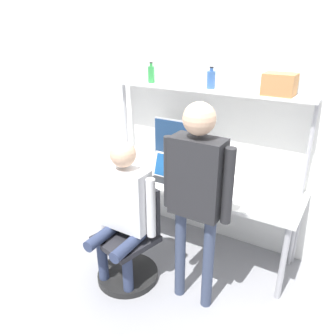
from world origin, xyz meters
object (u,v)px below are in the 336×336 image
Objects in this scene: bottle_blue at (211,79)px; storage_box at (279,84)px; monitor at (179,143)px; laptop at (167,173)px; person_seated at (123,205)px; cell_phone at (186,186)px; office_chair at (130,251)px; bottle_green at (151,74)px; person_standing at (197,185)px.

storage_box is at bearing 0.00° from bottle_blue.
monitor reaches higher than laptop.
cell_phone is at bearing 65.51° from person_seated.
office_chair is at bearing -108.84° from bottle_blue.
person_seated is 1.39m from bottle_green.
bottle_blue is at bearing 180.00° from storage_box.
laptop is at bearing -40.37° from bottle_green.
storage_box is (0.92, 0.04, 0.66)m from monitor.
bottle_green reaches higher than cell_phone.
laptop is 0.20× the size of person_standing.
bottle_green is (-0.97, 0.88, 0.62)m from person_standing.
bottle_blue is at bearing 47.67° from laptop.
storage_box is (0.93, 0.92, 1.45)m from office_chair.
bottle_green is 1.03× the size of bottle_blue.
monitor is at bearing 126.34° from person_standing.
cell_phone is 0.79m from office_chair.
storage_box is at bearing 19.24° from laptop.
monitor is 0.34× the size of person_standing.
bottle_blue is (0.31, 0.92, 1.44)m from office_chair.
cell_phone is 0.77× the size of bottle_blue.
person_standing reaches higher than office_chair.
laptop is 1.33× the size of storage_box.
person_standing reaches higher than cell_phone.
bottle_green is 1.27m from storage_box.
bottle_green reaches higher than bottle_blue.
bottle_blue reaches higher than person_standing.
monitor is at bearing -171.69° from bottle_blue.
bottle_blue is at bearing 109.46° from person_standing.
laptop is 0.65m from person_seated.
laptop is 2.29× the size of cell_phone.
laptop is 0.38× the size of office_chair.
storage_box is (0.94, 0.97, 0.94)m from person_seated.
monitor is at bearing 89.34° from office_chair.
laptop is at bearing 87.39° from office_chair.
monitor is 2.97× the size of bottle_blue.
office_chair is at bearing -90.66° from monitor.
bottle_green is at bearing 110.39° from office_chair.
person_seated is 6.60× the size of bottle_green.
office_chair is at bearing -176.32° from person_standing.
monitor reaches higher than cell_phone.
person_seated is at bearing -114.49° from cell_phone.
office_chair is 0.68× the size of person_seated.
bottle_green is at bearing 149.45° from cell_phone.
person_standing is (0.64, 0.09, 0.31)m from person_seated.
office_chair reaches higher than cell_phone.
person_standing is (0.36, -0.52, 0.33)m from cell_phone.
person_standing is at bearing 7.66° from person_seated.
cell_phone is 0.17× the size of office_chair.
monitor is 0.72m from bottle_blue.
laptop is at bearing -132.33° from bottle_blue.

